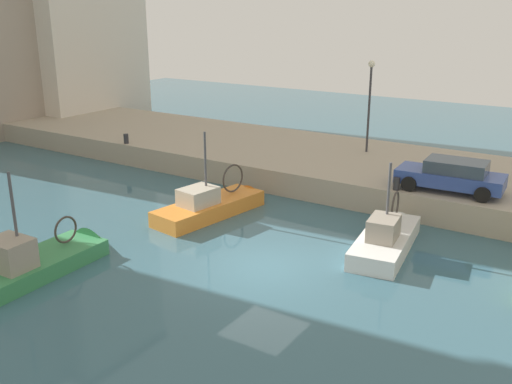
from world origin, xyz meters
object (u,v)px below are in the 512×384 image
Objects in this scene: parked_car_blue at (452,175)px; mooring_bollard_mid at (396,184)px; mooring_bollard_north at (126,139)px; fishing_boat_orange at (215,211)px; fishing_boat_green at (46,265)px; quay_streetlamp at (370,91)px; fishing_boat_white at (387,244)px.

mooring_bollard_mid is (-1.07, 2.00, -0.43)m from parked_car_blue.
mooring_bollard_north is at bearing 90.00° from mooring_bollard_mid.
mooring_bollard_north is (3.97, 9.29, 1.35)m from fishing_boat_orange.
quay_streetlamp is (17.30, -4.55, 4.31)m from fishing_boat_green.
mooring_bollard_mid is at bearing 118.20° from parked_car_blue.
quay_streetlamp reaches higher than parked_car_blue.
parked_car_blue is at bearing -128.76° from quay_streetlamp.
fishing_boat_green is at bearing 165.26° from quay_streetlamp.
parked_car_blue is 18.03m from mooring_bollard_north.
fishing_boat_green is (-7.68, 1.54, 0.02)m from fishing_boat_orange.
parked_car_blue is at bearing -61.80° from mooring_bollard_mid.
quay_streetlamp is (5.65, -12.29, 2.98)m from mooring_bollard_north.
fishing_boat_orange reaches higher than parked_car_blue.
mooring_bollard_north is (0.00, 16.00, 0.00)m from mooring_bollard_mid.
parked_car_blue is (12.72, -10.26, 1.77)m from fishing_boat_green.
fishing_boat_white reaches higher than parked_car_blue.
fishing_boat_green reaches higher than parked_car_blue.
fishing_boat_green is 18.40m from quay_streetlamp.
fishing_boat_green is at bearing 144.67° from mooring_bollard_mid.
mooring_bollard_north is at bearing 114.68° from quay_streetlamp.
mooring_bollard_mid is at bearing -146.74° from quay_streetlamp.
parked_car_blue reaches higher than mooring_bollard_north.
mooring_bollard_north is 0.11× the size of quay_streetlamp.
quay_streetlamp reaches higher than fishing_boat_orange.
fishing_boat_orange is at bearing 120.05° from parked_car_blue.
mooring_bollard_mid is at bearing -59.41° from fishing_boat_orange.
quay_streetlamp is (9.62, -3.01, 4.33)m from fishing_boat_orange.
fishing_boat_white is 10.65× the size of mooring_bollard_mid.
fishing_boat_green is at bearing 168.63° from fishing_boat_orange.
mooring_bollard_north is at bearing 66.86° from fishing_boat_orange.
fishing_boat_green is 1.29× the size of parked_car_blue.
fishing_boat_green reaches higher than mooring_bollard_mid.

